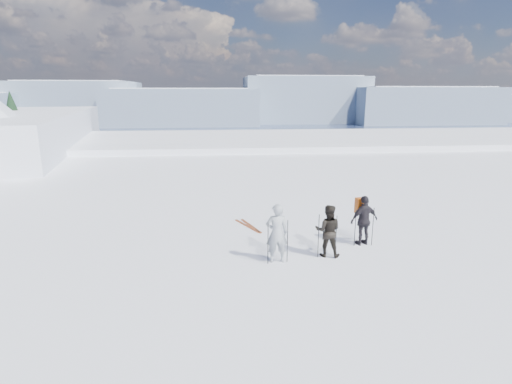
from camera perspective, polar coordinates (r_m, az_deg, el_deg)
lake_basin at (r=41.06m, az=-0.65°, el=-1.90°), size 820.00×820.00×71.62m
far_mountain_range at (r=465.44m, az=-1.45°, el=12.59°), size 770.00×110.00×53.00m
skier_grey at (r=11.51m, az=2.98°, el=-5.90°), size 0.65×0.44×1.75m
skier_dark at (r=12.12m, az=10.23°, el=-5.46°), size 0.92×0.80×1.59m
skier_pack at (r=13.26m, az=15.18°, el=-3.94°), size 1.02×0.60×1.63m
backpack at (r=13.18m, az=14.89°, el=0.78°), size 0.38×0.27×0.51m
ski_poles at (r=12.23m, az=9.72°, el=-6.08°), size 3.53×1.13×1.34m
skis_loose at (r=14.75m, az=-1.01°, el=-4.86°), size 0.88×1.63×0.03m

